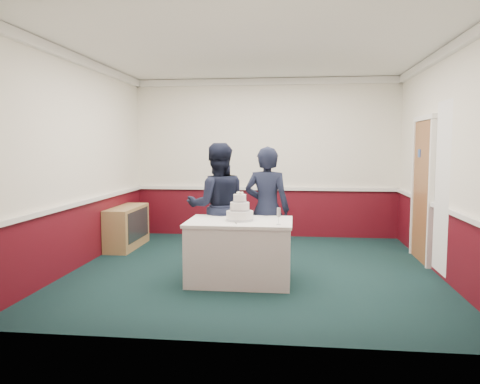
# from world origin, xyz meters

# --- Properties ---
(ground) EXTENTS (5.00, 5.00, 0.00)m
(ground) POSITION_xyz_m (0.00, 0.00, 0.00)
(ground) COLOR black
(ground) RESTS_ON ground
(room_shell) EXTENTS (5.00, 5.00, 3.00)m
(room_shell) POSITION_xyz_m (0.08, 0.61, 1.97)
(room_shell) COLOR white
(room_shell) RESTS_ON ground
(sideboard) EXTENTS (0.41, 1.20, 0.70)m
(sideboard) POSITION_xyz_m (-2.28, 1.18, 0.35)
(sideboard) COLOR #A4814F
(sideboard) RESTS_ON ground
(cake_table) EXTENTS (1.32, 0.92, 0.79)m
(cake_table) POSITION_xyz_m (-0.13, -0.62, 0.40)
(cake_table) COLOR white
(cake_table) RESTS_ON ground
(wedding_cake) EXTENTS (0.35, 0.35, 0.36)m
(wedding_cake) POSITION_xyz_m (-0.13, -0.62, 0.90)
(wedding_cake) COLOR white
(wedding_cake) RESTS_ON cake_table
(cake_knife) EXTENTS (0.06, 0.22, 0.00)m
(cake_knife) POSITION_xyz_m (-0.16, -0.82, 0.79)
(cake_knife) COLOR silver
(cake_knife) RESTS_ON cake_table
(champagne_flute) EXTENTS (0.05, 0.05, 0.21)m
(champagne_flute) POSITION_xyz_m (0.37, -0.90, 0.93)
(champagne_flute) COLOR silver
(champagne_flute) RESTS_ON cake_table
(person_man) EXTENTS (0.99, 0.85, 1.77)m
(person_man) POSITION_xyz_m (-0.52, 0.01, 0.89)
(person_man) COLOR black
(person_man) RESTS_ON ground
(person_woman) EXTENTS (0.69, 0.52, 1.72)m
(person_woman) POSITION_xyz_m (0.18, -0.04, 0.86)
(person_woman) COLOR black
(person_woman) RESTS_ON ground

